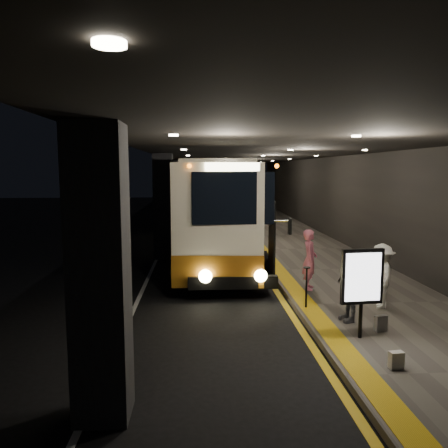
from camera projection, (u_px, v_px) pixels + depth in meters
name	position (u px, v px, depth m)	size (l,w,h in m)	color
ground	(200.00, 281.00, 14.70)	(90.00, 90.00, 0.00)	black
lane_line_white	(159.00, 253.00, 19.54)	(0.12, 50.00, 0.01)	silver
kerb_stripe_yellow	(251.00, 252.00, 19.79)	(0.18, 50.00, 0.01)	gold
sidewalk	(304.00, 250.00, 19.92)	(4.50, 50.00, 0.15)	#514C44
tactile_strip	(262.00, 249.00, 19.80)	(0.50, 50.00, 0.01)	gold
terminal_wall	(354.00, 186.00, 19.69)	(0.10, 50.00, 6.00)	black
support_columns	(163.00, 206.00, 18.30)	(0.80, 24.80, 4.40)	black
canopy	(255.00, 150.00, 19.23)	(9.00, 50.00, 0.40)	black
coach_main	(221.00, 214.00, 18.27)	(3.47, 12.75, 3.94)	beige
coach_second	(209.00, 194.00, 31.94)	(2.96, 12.95, 4.06)	beige
coach_third	(207.00, 189.00, 44.59)	(2.83, 11.61, 3.62)	beige
passenger_boarding	(310.00, 259.00, 13.10)	(0.66, 0.43, 1.81)	#C85D79
passenger_waiting_white	(382.00, 276.00, 11.34)	(1.09, 0.51, 1.68)	white
passenger_waiting_grey	(349.00, 286.00, 10.32)	(0.99, 0.50, 1.68)	#504F54
bag_polka	(381.00, 323.00, 9.74)	(0.29, 0.13, 0.35)	black
bag_plain	(396.00, 360.00, 7.91)	(0.25, 0.15, 0.31)	#B0ACA5
info_sign	(362.00, 278.00, 9.20)	(0.92, 0.19, 1.94)	black
stanchion_post	(306.00, 288.00, 11.34)	(0.05, 0.05, 1.07)	black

